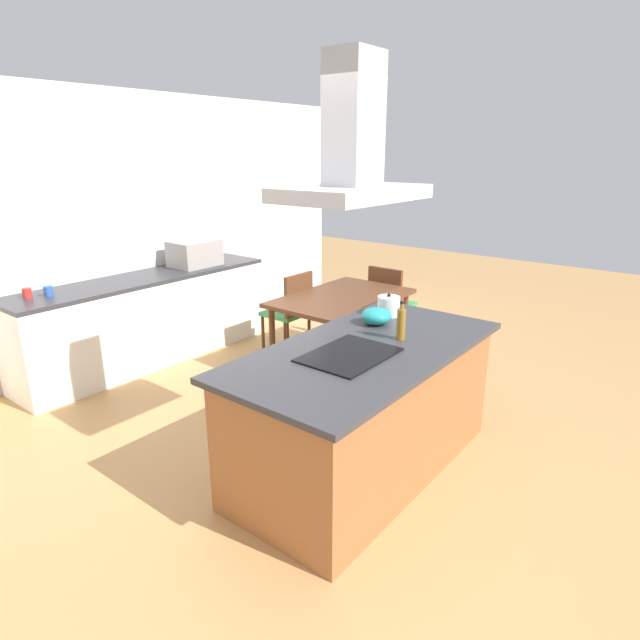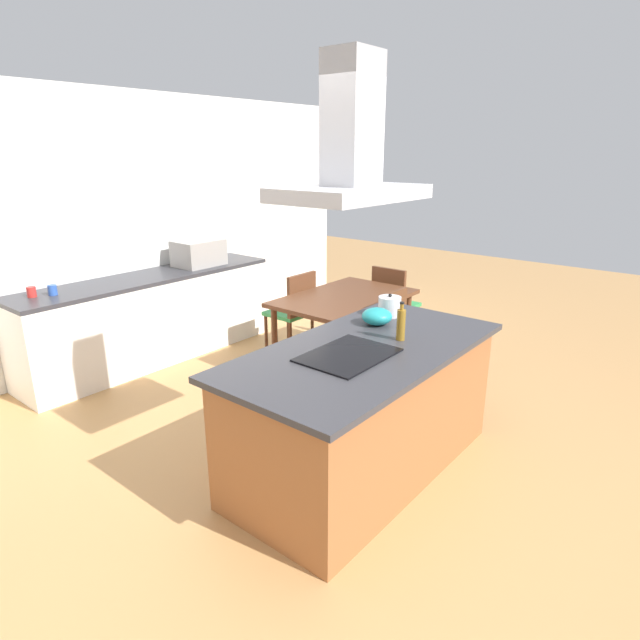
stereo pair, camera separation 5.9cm
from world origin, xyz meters
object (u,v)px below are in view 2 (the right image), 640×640
object	(u,v)px
chair_facing_island	(402,333)
chair_facing_back_wall	(295,307)
tea_kettle	(390,306)
dining_table	(344,304)
chair_at_right_end	(393,300)
mixing_bowl	(377,316)
coffee_mug_red	(32,292)
countertop_microwave	(199,253)
coffee_mug_blue	(53,290)
cooktop	(348,355)
olive_oil_bottle	(401,324)
range_hood	(352,154)

from	to	relation	value
chair_facing_island	chair_facing_back_wall	distance (m)	1.33
tea_kettle	dining_table	distance (m)	1.20
tea_kettle	chair_at_right_end	size ratio (longest dim) A/B	0.25
chair_facing_island	mixing_bowl	bearing A→B (deg)	-161.16
chair_facing_island	chair_facing_back_wall	xyz separation A→B (m)	(0.00, 1.33, 0.00)
coffee_mug_red	chair_at_right_end	distance (m)	3.60
countertop_microwave	coffee_mug_blue	bearing A→B (deg)	-179.92
dining_table	chair_facing_back_wall	world-z (taller)	chair_facing_back_wall
cooktop	chair_at_right_end	distance (m)	2.77
chair_facing_island	olive_oil_bottle	bearing A→B (deg)	-150.50
mixing_bowl	coffee_mug_blue	size ratio (longest dim) A/B	2.48
coffee_mug_blue	mixing_bowl	bearing A→B (deg)	-67.19
tea_kettle	coffee_mug_red	distance (m)	3.10
range_hood	coffee_mug_blue	bearing A→B (deg)	99.61
cooktop	chair_facing_island	size ratio (longest dim) A/B	0.67
cooktop	mixing_bowl	distance (m)	0.67
countertop_microwave	range_hood	xyz separation A→B (m)	(-1.13, -2.88, 1.06)
tea_kettle	chair_facing_back_wall	distance (m)	1.80
mixing_bowl	chair_at_right_end	world-z (taller)	mixing_bowl
olive_oil_bottle	countertop_microwave	distance (m)	3.05
coffee_mug_red	cooktop	bearing A→B (deg)	-77.89
cooktop	mixing_bowl	xyz separation A→B (m)	(0.64, 0.21, 0.06)
chair_facing_island	chair_at_right_end	bearing A→B (deg)	36.01
chair_at_right_end	range_hood	distance (m)	3.17
chair_at_right_end	dining_table	bearing A→B (deg)	180.00
olive_oil_bottle	chair_at_right_end	bearing A→B (deg)	32.58
coffee_mug_blue	chair_facing_back_wall	size ratio (longest dim) A/B	0.10
olive_oil_bottle	mixing_bowl	bearing A→B (deg)	59.99
tea_kettle	countertop_microwave	xyz separation A→B (m)	(0.26, 2.63, 0.06)
chair_at_right_end	coffee_mug_red	bearing A→B (deg)	150.37
tea_kettle	chair_facing_island	size ratio (longest dim) A/B	0.25
olive_oil_bottle	coffee_mug_blue	size ratio (longest dim) A/B	2.95
mixing_bowl	range_hood	xyz separation A→B (m)	(-0.64, -0.21, 1.14)
tea_kettle	coffee_mug_blue	bearing A→B (deg)	117.41
range_hood	olive_oil_bottle	bearing A→B (deg)	-12.28
countertop_microwave	chair_facing_back_wall	bearing A→B (deg)	-67.49
chair_at_right_end	tea_kettle	bearing A→B (deg)	-149.55
mixing_bowl	chair_facing_island	size ratio (longest dim) A/B	0.25
countertop_microwave	chair_at_right_end	bearing A→B (deg)	-51.62
range_hood	tea_kettle	bearing A→B (deg)	15.84
range_hood	chair_facing_island	bearing A→B (deg)	18.53
olive_oil_bottle	mixing_bowl	distance (m)	0.36
coffee_mug_blue	range_hood	size ratio (longest dim) A/B	0.10
cooktop	range_hood	xyz separation A→B (m)	(-0.00, 0.00, 1.20)
coffee_mug_red	chair_facing_back_wall	size ratio (longest dim) A/B	0.10
olive_oil_bottle	countertop_microwave	size ratio (longest dim) A/B	0.53
mixing_bowl	range_hood	bearing A→B (deg)	-161.94
cooktop	tea_kettle	xyz separation A→B (m)	(0.88, 0.25, 0.07)
chair_facing_island	range_hood	world-z (taller)	range_hood
tea_kettle	dining_table	bearing A→B (deg)	54.03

